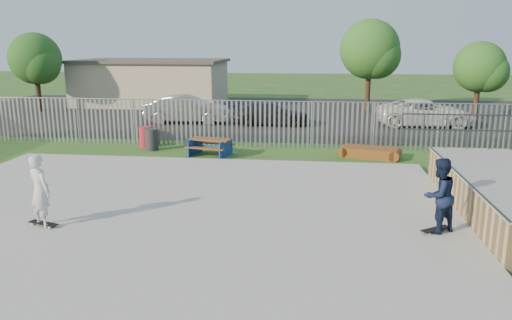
# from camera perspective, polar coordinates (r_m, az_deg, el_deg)

# --- Properties ---
(ground) EXTENTS (120.00, 120.00, 0.00)m
(ground) POSITION_cam_1_polar(r_m,az_deg,el_deg) (13.34, -9.95, -6.35)
(ground) COLOR #2C571D
(ground) RESTS_ON ground
(concrete_slab) EXTENTS (15.00, 12.00, 0.15)m
(concrete_slab) POSITION_cam_1_polar(r_m,az_deg,el_deg) (13.31, -9.97, -6.04)
(concrete_slab) COLOR #A0A09B
(concrete_slab) RESTS_ON ground
(fence) EXTENTS (26.04, 16.02, 2.00)m
(fence) POSITION_cam_1_polar(r_m,az_deg,el_deg) (17.16, -2.52, 1.77)
(fence) COLOR gray
(fence) RESTS_ON ground
(picnic_table) EXTENTS (1.87, 1.66, 0.68)m
(picnic_table) POSITION_cam_1_polar(r_m,az_deg,el_deg) (20.01, -5.25, 1.50)
(picnic_table) COLOR brown
(picnic_table) RESTS_ON ground
(funbox) EXTENTS (2.17, 1.49, 0.39)m
(funbox) POSITION_cam_1_polar(r_m,az_deg,el_deg) (20.14, 12.88, 0.85)
(funbox) COLOR brown
(funbox) RESTS_ON ground
(trash_bin_red) EXTENTS (0.53, 0.53, 0.88)m
(trash_bin_red) POSITION_cam_1_polar(r_m,az_deg,el_deg) (22.04, -12.51, 2.59)
(trash_bin_red) COLOR #B61C31
(trash_bin_red) RESTS_ON ground
(trash_bin_grey) EXTENTS (0.54, 0.54, 0.90)m
(trash_bin_grey) POSITION_cam_1_polar(r_m,az_deg,el_deg) (21.34, -11.83, 2.30)
(trash_bin_grey) COLOR #292A2C
(trash_bin_grey) RESTS_ON ground
(parking_lot) EXTENTS (40.00, 18.00, 0.02)m
(parking_lot) POSITION_cam_1_polar(r_m,az_deg,el_deg) (31.54, -0.06, 5.31)
(parking_lot) COLOR black
(parking_lot) RESTS_ON ground
(car_silver) EXTENTS (4.71, 1.87, 1.53)m
(car_silver) POSITION_cam_1_polar(r_m,az_deg,el_deg) (28.07, -7.88, 5.76)
(car_silver) COLOR #9E9FA3
(car_silver) RESTS_ON parking_lot
(car_dark) EXTENTS (4.28, 1.88, 1.22)m
(car_dark) POSITION_cam_1_polar(r_m,az_deg,el_deg) (27.22, 1.69, 5.33)
(car_dark) COLOR black
(car_dark) RESTS_ON parking_lot
(car_white) EXTENTS (5.19, 2.54, 1.42)m
(car_white) POSITION_cam_1_polar(r_m,az_deg,el_deg) (28.31, 18.81, 5.13)
(car_white) COLOR white
(car_white) RESTS_ON parking_lot
(building) EXTENTS (10.40, 6.40, 3.20)m
(building) POSITION_cam_1_polar(r_m,az_deg,el_deg) (37.03, -11.83, 8.73)
(building) COLOR #C3B696
(building) RESTS_ON ground
(tree_left) EXTENTS (3.25, 3.25, 5.02)m
(tree_left) POSITION_cam_1_polar(r_m,az_deg,el_deg) (35.21, -23.94, 10.53)
(tree_left) COLOR #392A16
(tree_left) RESTS_ON ground
(tree_mid) EXTENTS (3.80, 3.80, 5.87)m
(tree_mid) POSITION_cam_1_polar(r_m,az_deg,el_deg) (33.44, 12.88, 12.22)
(tree_mid) COLOR #43291A
(tree_mid) RESTS_ON ground
(tree_right) EXTENTS (2.90, 2.90, 4.48)m
(tree_right) POSITION_cam_1_polar(r_m,az_deg,el_deg) (31.88, 24.19, 9.66)
(tree_right) COLOR #462B1C
(tree_right) RESTS_ON ground
(skateboard_a) EXTENTS (0.77, 0.62, 0.08)m
(skateboard_a) POSITION_cam_1_polar(r_m,az_deg,el_deg) (12.43, 19.86, -7.53)
(skateboard_a) COLOR black
(skateboard_a) RESTS_ON concrete_slab
(skateboard_b) EXTENTS (0.82, 0.44, 0.08)m
(skateboard_b) POSITION_cam_1_polar(r_m,az_deg,el_deg) (13.10, -23.12, -6.76)
(skateboard_b) COLOR black
(skateboard_b) RESTS_ON concrete_slab
(skater_navy) EXTENTS (1.08, 1.03, 1.76)m
(skater_navy) POSITION_cam_1_polar(r_m,az_deg,el_deg) (12.17, 20.17, -3.83)
(skater_navy) COLOR #121A38
(skater_navy) RESTS_ON concrete_slab
(skater_white) EXTENTS (0.76, 0.67, 1.76)m
(skater_white) POSITION_cam_1_polar(r_m,az_deg,el_deg) (12.85, -23.47, -3.23)
(skater_white) COLOR silver
(skater_white) RESTS_ON concrete_slab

